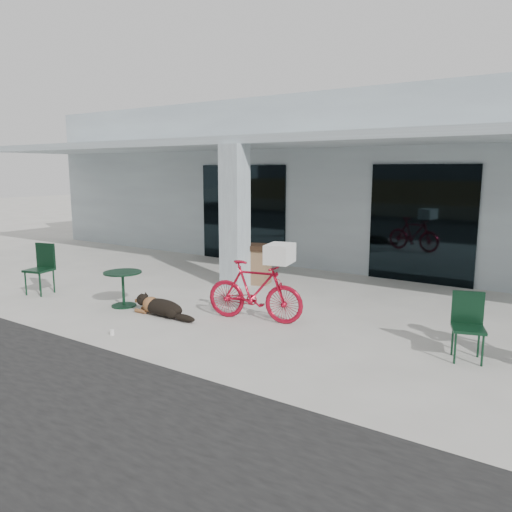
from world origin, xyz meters
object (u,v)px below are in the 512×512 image
Objects in this scene: bicycle at (255,291)px; trash_receptacle at (259,264)px; cafe_table_near at (123,289)px; dog at (162,306)px; cafe_chair_far_a at (468,328)px; cafe_chair_near at (39,269)px.

trash_receptacle is at bearing 20.30° from bicycle.
trash_receptacle reaches higher than cafe_table_near.
bicycle is at bearing 22.01° from dog.
cafe_chair_far_a reaches higher than dog.
cafe_chair_near reaches higher than dog.
bicycle is 2.84m from trash_receptacle.
cafe_table_near is 0.68× the size of cafe_chair_near.
cafe_chair_far_a is at bearing 7.08° from cafe_table_near.
dog is 1.08m from cafe_table_near.
cafe_chair_far_a is at bearing 6.48° from dog.
dog is at bearing -3.08° from cafe_table_near.
cafe_chair_far_a is (4.95, 0.81, 0.29)m from dog.
trash_receptacle is (3.27, 3.37, -0.07)m from cafe_chair_near.
cafe_table_near is at bearing -109.44° from trash_receptacle.
trash_receptacle is at bearing 136.81° from cafe_chair_far_a.
bicycle is 1.65× the size of cafe_chair_near.
cafe_chair_near is 1.17× the size of trash_receptacle.
cafe_chair_near is 4.69m from trash_receptacle.
cafe_chair_near is at bearing 169.13° from cafe_chair_far_a.
trash_receptacle is (-4.95, 2.29, -0.01)m from cafe_chair_far_a.
dog is 1.47× the size of cafe_table_near.
cafe_chair_far_a reaches higher than cafe_table_near.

